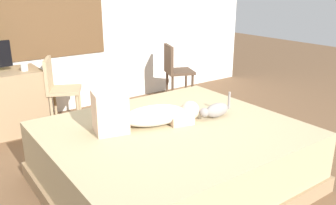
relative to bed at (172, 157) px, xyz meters
name	(u,v)px	position (x,y,z in m)	size (l,w,h in m)	color
ground_plane	(179,187)	(0.02, -0.08, -0.27)	(16.00, 16.00, 0.00)	brown
back_wall_with_window	(61,4)	(0.02, 2.48, 1.18)	(6.40, 0.14, 2.90)	silver
bed	(172,157)	(0.00, 0.00, 0.00)	(2.09, 1.82, 0.54)	#997A56
person_lying	(143,114)	(-0.18, 0.16, 0.39)	(0.94, 0.44, 0.34)	silver
cat	(215,110)	(0.46, -0.03, 0.34)	(0.36, 0.11, 0.21)	gray
desk	(2,103)	(-0.93, 2.09, 0.10)	(0.90, 0.56, 0.74)	#997A56
cup	(24,67)	(-0.66, 1.99, 0.51)	(0.08, 0.08, 0.08)	white
chair_by_desk	(58,87)	(-0.31, 1.91, 0.24)	(0.51, 0.51, 0.86)	tan
chair_spare	(175,69)	(1.42, 1.85, 0.24)	(0.49, 0.49, 0.86)	#4C3828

